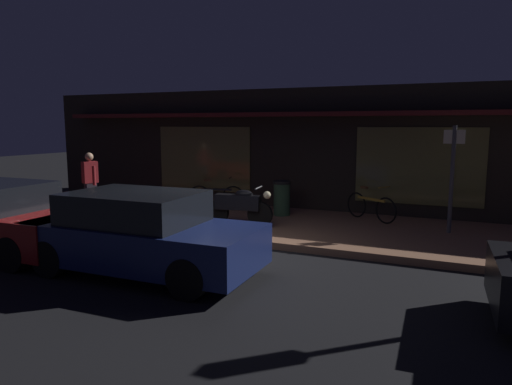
{
  "coord_description": "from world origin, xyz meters",
  "views": [
    {
      "loc": [
        4.29,
        -7.71,
        2.57
      ],
      "look_at": [
        -0.24,
        2.4,
        0.95
      ],
      "focal_mm": 32.74,
      "sensor_mm": 36.0,
      "label": 1
    }
  ],
  "objects_px": {
    "bicycle_parked": "(216,196)",
    "sign_post": "(452,173)",
    "motorcycle": "(239,205)",
    "parked_car_far": "(141,233)",
    "person_photographer": "(90,182)",
    "trash_bin": "(282,198)",
    "bicycle_extra": "(371,206)"
  },
  "relations": [
    {
      "from": "bicycle_parked",
      "to": "sign_post",
      "type": "height_order",
      "value": "sign_post"
    },
    {
      "from": "bicycle_parked",
      "to": "sign_post",
      "type": "distance_m",
      "value": 6.41
    },
    {
      "from": "motorcycle",
      "to": "parked_car_far",
      "type": "distance_m",
      "value": 3.52
    },
    {
      "from": "person_photographer",
      "to": "sign_post",
      "type": "xyz_separation_m",
      "value": [
        9.01,
        1.55,
        0.48
      ]
    },
    {
      "from": "person_photographer",
      "to": "parked_car_far",
      "type": "xyz_separation_m",
      "value": [
        4.21,
        -3.26,
        -0.32
      ]
    },
    {
      "from": "person_photographer",
      "to": "sign_post",
      "type": "relative_size",
      "value": 0.7
    },
    {
      "from": "person_photographer",
      "to": "motorcycle",
      "type": "bearing_deg",
      "value": 3.32
    },
    {
      "from": "motorcycle",
      "to": "trash_bin",
      "type": "distance_m",
      "value": 1.73
    },
    {
      "from": "motorcycle",
      "to": "bicycle_parked",
      "type": "relative_size",
      "value": 1.07
    },
    {
      "from": "bicycle_extra",
      "to": "parked_car_far",
      "type": "xyz_separation_m",
      "value": [
        -2.92,
        -5.47,
        0.2
      ]
    },
    {
      "from": "bicycle_extra",
      "to": "sign_post",
      "type": "distance_m",
      "value": 2.22
    },
    {
      "from": "person_photographer",
      "to": "trash_bin",
      "type": "distance_m",
      "value": 5.22
    },
    {
      "from": "motorcycle",
      "to": "parked_car_far",
      "type": "bearing_deg",
      "value": -92.74
    },
    {
      "from": "bicycle_extra",
      "to": "parked_car_far",
      "type": "distance_m",
      "value": 6.2
    },
    {
      "from": "motorcycle",
      "to": "trash_bin",
      "type": "relative_size",
      "value": 1.83
    },
    {
      "from": "motorcycle",
      "to": "bicycle_extra",
      "type": "distance_m",
      "value": 3.38
    },
    {
      "from": "trash_bin",
      "to": "bicycle_extra",
      "type": "bearing_deg",
      "value": 6.94
    },
    {
      "from": "person_photographer",
      "to": "parked_car_far",
      "type": "height_order",
      "value": "person_photographer"
    },
    {
      "from": "bicycle_parked",
      "to": "sign_post",
      "type": "bearing_deg",
      "value": -5.33
    },
    {
      "from": "trash_bin",
      "to": "sign_post",
      "type": "bearing_deg",
      "value": -5.13
    },
    {
      "from": "bicycle_parked",
      "to": "person_photographer",
      "type": "height_order",
      "value": "person_photographer"
    },
    {
      "from": "bicycle_extra",
      "to": "parked_car_far",
      "type": "height_order",
      "value": "parked_car_far"
    },
    {
      "from": "sign_post",
      "to": "parked_car_far",
      "type": "xyz_separation_m",
      "value": [
        -4.8,
        -4.81,
        -0.81
      ]
    },
    {
      "from": "bicycle_extra",
      "to": "trash_bin",
      "type": "xyz_separation_m",
      "value": [
        -2.31,
        -0.28,
        0.11
      ]
    },
    {
      "from": "person_photographer",
      "to": "sign_post",
      "type": "distance_m",
      "value": 9.16
    },
    {
      "from": "sign_post",
      "to": "trash_bin",
      "type": "xyz_separation_m",
      "value": [
        -4.18,
        0.38,
        -0.89
      ]
    },
    {
      "from": "trash_bin",
      "to": "parked_car_far",
      "type": "relative_size",
      "value": 0.22
    },
    {
      "from": "motorcycle",
      "to": "person_photographer",
      "type": "bearing_deg",
      "value": -176.68
    },
    {
      "from": "bicycle_parked",
      "to": "parked_car_far",
      "type": "height_order",
      "value": "parked_car_far"
    },
    {
      "from": "parked_car_far",
      "to": "person_photographer",
      "type": "bearing_deg",
      "value": 142.24
    },
    {
      "from": "person_photographer",
      "to": "sign_post",
      "type": "height_order",
      "value": "sign_post"
    },
    {
      "from": "motorcycle",
      "to": "person_photographer",
      "type": "distance_m",
      "value": 4.41
    }
  ]
}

